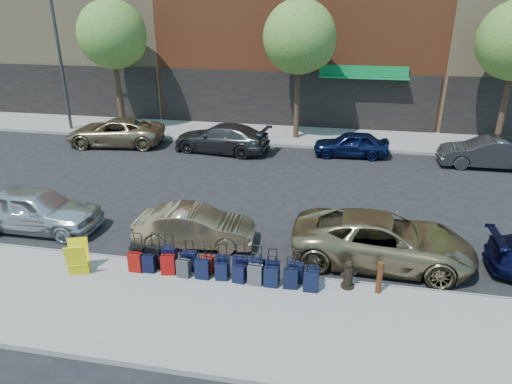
% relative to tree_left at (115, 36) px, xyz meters
% --- Properties ---
extents(ground, '(120.00, 120.00, 0.00)m').
position_rel_tree_left_xyz_m(ground, '(9.86, -9.50, -5.41)').
color(ground, black).
rests_on(ground, ground).
extents(sidewalk_near, '(60.00, 4.00, 0.15)m').
position_rel_tree_left_xyz_m(sidewalk_near, '(9.86, -16.00, -5.34)').
color(sidewalk_near, gray).
rests_on(sidewalk_near, ground).
extents(sidewalk_far, '(60.00, 4.00, 0.15)m').
position_rel_tree_left_xyz_m(sidewalk_far, '(9.86, 0.50, -5.34)').
color(sidewalk_far, gray).
rests_on(sidewalk_far, ground).
extents(curb_near, '(60.00, 0.08, 0.15)m').
position_rel_tree_left_xyz_m(curb_near, '(9.86, -13.98, -5.34)').
color(curb_near, gray).
rests_on(curb_near, ground).
extents(curb_far, '(60.00, 0.08, 0.15)m').
position_rel_tree_left_xyz_m(curb_far, '(9.86, -1.52, -5.34)').
color(curb_far, gray).
rests_on(curb_far, ground).
extents(tree_left, '(3.80, 3.80, 7.27)m').
position_rel_tree_left_xyz_m(tree_left, '(0.00, 0.00, 0.00)').
color(tree_left, black).
rests_on(tree_left, sidewalk_far).
extents(tree_center, '(3.80, 3.80, 7.27)m').
position_rel_tree_left_xyz_m(tree_center, '(10.50, 0.00, 0.00)').
color(tree_center, black).
rests_on(tree_center, sidewalk_far).
extents(streetlight, '(2.59, 0.18, 8.00)m').
position_rel_tree_left_xyz_m(streetlight, '(-2.94, -0.70, -0.75)').
color(streetlight, '#333338').
rests_on(streetlight, sidewalk_far).
extents(suitcase_front_0, '(0.44, 0.27, 1.03)m').
position_rel_tree_left_xyz_m(suitcase_front_0, '(7.36, -14.33, -4.94)').
color(suitcase_front_0, black).
rests_on(suitcase_front_0, sidewalk_near).
extents(suitcase_front_1, '(0.48, 0.33, 1.06)m').
position_rel_tree_left_xyz_m(suitcase_front_1, '(7.86, -14.28, -4.93)').
color(suitcase_front_1, black).
rests_on(suitcase_front_1, sidewalk_near).
extents(suitcase_front_2, '(0.47, 0.30, 1.06)m').
position_rel_tree_left_xyz_m(suitcase_front_2, '(8.28, -14.27, -4.93)').
color(suitcase_front_2, black).
rests_on(suitcase_front_2, sidewalk_near).
extents(suitcase_front_3, '(0.41, 0.23, 0.96)m').
position_rel_tree_left_xyz_m(suitcase_front_3, '(8.89, -14.28, -4.96)').
color(suitcase_front_3, black).
rests_on(suitcase_front_3, sidewalk_near).
extents(suitcase_front_4, '(0.38, 0.24, 0.85)m').
position_rel_tree_left_xyz_m(suitcase_front_4, '(9.44, -14.32, -4.99)').
color(suitcase_front_4, maroon).
rests_on(suitcase_front_4, sidewalk_near).
extents(suitcase_front_5, '(0.43, 0.29, 0.97)m').
position_rel_tree_left_xyz_m(suitcase_front_5, '(9.88, -14.35, -4.96)').
color(suitcase_front_5, black).
rests_on(suitcase_front_5, sidewalk_near).
extents(suitcase_front_6, '(0.42, 0.25, 1.00)m').
position_rel_tree_left_xyz_m(suitcase_front_6, '(10.38, -14.31, -4.95)').
color(suitcase_front_6, black).
rests_on(suitcase_front_6, sidewalk_near).
extents(suitcase_front_7, '(0.45, 0.29, 1.02)m').
position_rel_tree_left_xyz_m(suitcase_front_7, '(10.85, -14.34, -4.94)').
color(suitcase_front_7, black).
rests_on(suitcase_front_7, sidewalk_near).
extents(suitcase_front_8, '(0.43, 0.29, 0.97)m').
position_rel_tree_left_xyz_m(suitcase_front_8, '(11.29, -14.35, -4.96)').
color(suitcase_front_8, black).
rests_on(suitcase_front_8, sidewalk_near).
extents(suitcase_front_9, '(0.42, 0.27, 0.95)m').
position_rel_tree_left_xyz_m(suitcase_front_9, '(11.93, -14.28, -4.96)').
color(suitcase_front_9, black).
rests_on(suitcase_front_9, sidewalk_near).
extents(suitcase_front_10, '(0.39, 0.25, 0.88)m').
position_rel_tree_left_xyz_m(suitcase_front_10, '(12.37, -14.32, -4.99)').
color(suitcase_front_10, black).
rests_on(suitcase_front_10, sidewalk_near).
extents(suitcase_back_0, '(0.39, 0.23, 0.91)m').
position_rel_tree_left_xyz_m(suitcase_back_0, '(7.40, -14.61, -4.98)').
color(suitcase_back_0, maroon).
rests_on(suitcase_back_0, sidewalk_near).
extents(suitcase_back_1, '(0.37, 0.22, 0.86)m').
position_rel_tree_left_xyz_m(suitcase_back_1, '(7.78, -14.58, -4.99)').
color(suitcase_back_1, black).
rests_on(suitcase_back_1, sidewalk_near).
extents(suitcase_back_2, '(0.43, 0.29, 0.93)m').
position_rel_tree_left_xyz_m(suitcase_back_2, '(8.36, -14.57, -4.97)').
color(suitcase_back_2, maroon).
rests_on(suitcase_back_2, sidewalk_near).
extents(suitcase_back_3, '(0.38, 0.24, 0.86)m').
position_rel_tree_left_xyz_m(suitcase_back_3, '(8.83, -14.63, -4.99)').
color(suitcase_back_3, '#333337').
rests_on(suitcase_back_3, sidewalk_near).
extents(suitcase_back_4, '(0.39, 0.23, 0.93)m').
position_rel_tree_left_xyz_m(suitcase_back_4, '(9.37, -14.60, -4.97)').
color(suitcase_back_4, black).
rests_on(suitcase_back_4, sidewalk_near).
extents(suitcase_back_5, '(0.35, 0.22, 0.80)m').
position_rel_tree_left_xyz_m(suitcase_back_5, '(9.91, -14.57, -5.01)').
color(suitcase_back_5, black).
rests_on(suitcase_back_5, sidewalk_near).
extents(suitcase_back_6, '(0.37, 0.24, 0.82)m').
position_rel_tree_left_xyz_m(suitcase_back_6, '(10.40, -14.60, -5.01)').
color(suitcase_back_6, black).
rests_on(suitcase_back_6, sidewalk_near).
extents(suitcase_back_7, '(0.41, 0.26, 0.94)m').
position_rel_tree_left_xyz_m(suitcase_back_7, '(10.87, -14.61, -4.97)').
color(suitcase_back_7, '#3F3F44').
rests_on(suitcase_back_7, sidewalk_near).
extents(suitcase_back_8, '(0.39, 0.23, 0.91)m').
position_rel_tree_left_xyz_m(suitcase_back_8, '(11.30, -14.62, -4.98)').
color(suitcase_back_8, black).
rests_on(suitcase_back_8, sidewalk_near).
extents(suitcase_back_9, '(0.40, 0.25, 0.91)m').
position_rel_tree_left_xyz_m(suitcase_back_9, '(11.82, -14.59, -4.98)').
color(suitcase_back_9, black).
rests_on(suitcase_back_9, sidewalk_near).
extents(suitcase_back_10, '(0.40, 0.24, 0.94)m').
position_rel_tree_left_xyz_m(suitcase_back_10, '(12.37, -14.63, -4.97)').
color(suitcase_back_10, black).
rests_on(suitcase_back_10, sidewalk_near).
extents(fire_hydrant, '(0.41, 0.37, 0.81)m').
position_rel_tree_left_xyz_m(fire_hydrant, '(13.34, -14.27, -4.89)').
color(fire_hydrant, black).
rests_on(fire_hydrant, sidewalk_near).
extents(bollard, '(0.17, 0.17, 0.92)m').
position_rel_tree_left_xyz_m(bollard, '(14.13, -14.38, -4.79)').
color(bollard, '#38190C').
rests_on(bollard, sidewalk_near).
extents(display_rack, '(0.73, 0.76, 0.99)m').
position_rel_tree_left_xyz_m(display_rack, '(5.88, -15.02, -4.77)').
color(display_rack, yellow).
rests_on(display_rack, sidewalk_near).
extents(car_near_0, '(4.44, 1.79, 1.51)m').
position_rel_tree_left_xyz_m(car_near_0, '(2.86, -12.56, -4.66)').
color(car_near_0, silver).
rests_on(car_near_0, ground).
extents(car_near_1, '(3.91, 1.67, 1.25)m').
position_rel_tree_left_xyz_m(car_near_1, '(8.49, -12.54, -4.79)').
color(car_near_1, tan).
rests_on(car_near_1, ground).
extents(car_near_2, '(5.39, 2.63, 1.48)m').
position_rel_tree_left_xyz_m(car_near_2, '(14.30, -12.51, -4.67)').
color(car_near_2, '#8F7D57').
rests_on(car_near_2, ground).
extents(car_far_0, '(5.43, 3.03, 1.44)m').
position_rel_tree_left_xyz_m(car_far_0, '(0.87, -2.85, -4.69)').
color(car_far_0, '#98825D').
rests_on(car_far_0, ground).
extents(car_far_1, '(5.21, 2.66, 1.45)m').
position_rel_tree_left_xyz_m(car_far_1, '(6.81, -2.92, -4.69)').
color(car_far_1, '#313133').
rests_on(car_far_1, ground).
extents(car_far_2, '(3.77, 1.68, 1.26)m').
position_rel_tree_left_xyz_m(car_far_2, '(13.40, -2.43, -4.78)').
color(car_far_2, '#0D163B').
rests_on(car_far_2, ground).
extents(car_far_3, '(4.32, 1.51, 1.42)m').
position_rel_tree_left_xyz_m(car_far_3, '(19.67, -2.88, -4.70)').
color(car_far_3, '#353538').
rests_on(car_far_3, ground).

